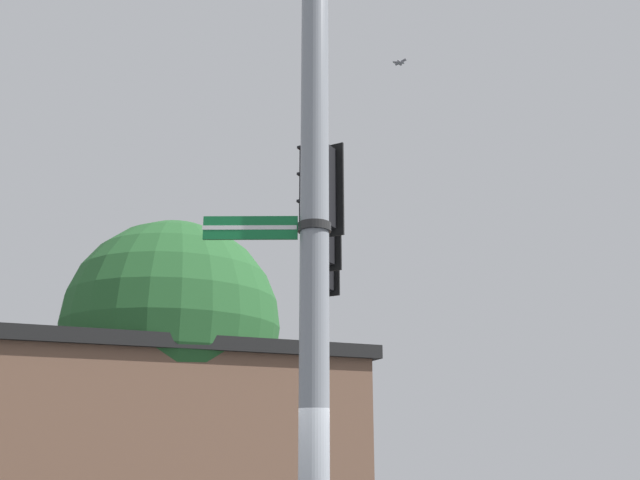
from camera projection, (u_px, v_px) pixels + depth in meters
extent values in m
cylinder|color=gray|center=(314.00, 307.00, 6.44)|extent=(0.27, 0.27, 6.76)
cylinder|color=gray|center=(319.00, 168.00, 10.56)|extent=(3.60, 6.22, 0.22)
cylinder|color=black|center=(318.00, 142.00, 9.18)|extent=(0.08, 0.08, 0.18)
cube|color=black|center=(318.00, 187.00, 9.01)|extent=(0.36, 0.30, 1.05)
sphere|color=red|center=(310.00, 156.00, 8.95)|extent=(0.22, 0.22, 0.22)
cube|color=black|center=(309.00, 148.00, 8.96)|extent=(0.24, 0.20, 0.03)
sphere|color=brown|center=(310.00, 183.00, 8.85)|extent=(0.22, 0.22, 0.22)
cube|color=black|center=(309.00, 175.00, 8.87)|extent=(0.24, 0.20, 0.03)
sphere|color=#0F4C19|center=(310.00, 210.00, 8.76)|extent=(0.22, 0.22, 0.22)
cube|color=black|center=(309.00, 202.00, 8.77)|extent=(0.24, 0.20, 0.03)
cube|color=black|center=(325.00, 191.00, 9.15)|extent=(0.54, 0.03, 1.22)
cylinder|color=black|center=(320.00, 190.00, 10.89)|extent=(0.08, 0.08, 0.18)
cube|color=black|center=(320.00, 230.00, 10.72)|extent=(0.36, 0.30, 1.05)
sphere|color=red|center=(313.00, 204.00, 10.66)|extent=(0.22, 0.22, 0.22)
cube|color=black|center=(313.00, 197.00, 10.67)|extent=(0.24, 0.20, 0.03)
sphere|color=brown|center=(313.00, 226.00, 10.56)|extent=(0.22, 0.22, 0.22)
cube|color=black|center=(312.00, 219.00, 10.57)|extent=(0.24, 0.20, 0.03)
sphere|color=#0F4C19|center=(313.00, 249.00, 10.47)|extent=(0.22, 0.22, 0.22)
cube|color=black|center=(312.00, 242.00, 10.48)|extent=(0.24, 0.20, 0.03)
cube|color=black|center=(325.00, 232.00, 10.86)|extent=(0.54, 0.03, 1.22)
cylinder|color=black|center=(321.00, 226.00, 12.60)|extent=(0.08, 0.08, 0.18)
cube|color=black|center=(321.00, 260.00, 12.43)|extent=(0.36, 0.30, 1.05)
sphere|color=red|center=(315.00, 238.00, 12.37)|extent=(0.22, 0.22, 0.22)
cube|color=black|center=(315.00, 232.00, 12.38)|extent=(0.24, 0.20, 0.03)
sphere|color=brown|center=(315.00, 258.00, 12.27)|extent=(0.22, 0.22, 0.22)
cube|color=black|center=(315.00, 252.00, 12.28)|extent=(0.24, 0.20, 0.03)
sphere|color=#0F4C19|center=(315.00, 278.00, 12.17)|extent=(0.22, 0.22, 0.22)
cube|color=black|center=(315.00, 272.00, 12.19)|extent=(0.24, 0.20, 0.03)
cube|color=black|center=(326.00, 262.00, 12.57)|extent=(0.54, 0.03, 1.22)
cube|color=#147238|center=(250.00, 228.00, 6.65)|extent=(0.77, 0.45, 0.22)
cube|color=white|center=(249.00, 228.00, 6.64)|extent=(0.76, 0.43, 0.04)
cylinder|color=#262626|center=(314.00, 228.00, 6.64)|extent=(0.31, 0.31, 0.08)
ellipsoid|color=gray|center=(400.00, 63.00, 13.66)|extent=(0.09, 0.20, 0.06)
cube|color=gray|center=(401.00, 62.00, 13.65)|extent=(0.22, 0.08, 0.08)
cube|color=gray|center=(399.00, 62.00, 13.67)|extent=(0.22, 0.08, 0.08)
cube|color=brown|center=(121.00, 455.00, 16.95)|extent=(11.47, 11.93, 4.15)
cube|color=#193F1E|center=(104.00, 447.00, 20.36)|extent=(6.20, 7.50, 0.30)
cube|color=black|center=(128.00, 360.00, 17.58)|extent=(11.92, 12.41, 0.30)
cylinder|color=#4C3823|center=(163.00, 479.00, 16.02)|extent=(0.29, 0.29, 3.16)
sphere|color=#28602D|center=(172.00, 328.00, 16.96)|extent=(5.06, 5.06, 5.06)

